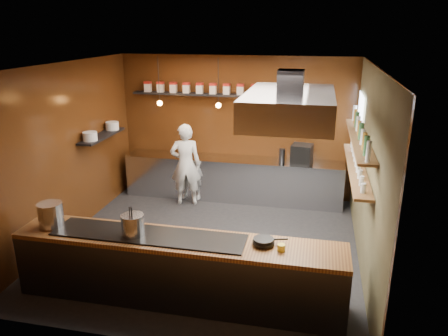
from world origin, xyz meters
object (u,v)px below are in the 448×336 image
(extractor_hood, at_px, (290,106))
(stockpot_large, at_px, (51,214))
(espresso_machine, at_px, (302,154))
(chef, at_px, (186,164))
(stockpot_small, at_px, (133,225))

(extractor_hood, xyz_separation_m, stockpot_large, (-3.10, -1.22, -1.40))
(espresso_machine, height_order, chef, chef)
(extractor_hood, xyz_separation_m, stockpot_small, (-1.89, -1.25, -1.42))
(stockpot_small, bearing_deg, stockpot_large, 178.58)
(stockpot_large, bearing_deg, chef, 74.68)
(espresso_machine, xyz_separation_m, chef, (-2.33, -0.42, -0.24))
(stockpot_large, height_order, stockpot_small, stockpot_large)
(espresso_machine, bearing_deg, stockpot_large, -122.31)
(extractor_hood, relative_size, stockpot_large, 5.96)
(extractor_hood, relative_size, stockpot_small, 6.65)
(chef, bearing_deg, stockpot_small, 81.69)
(stockpot_small, distance_m, espresso_machine, 4.27)
(extractor_hood, xyz_separation_m, espresso_machine, (0.13, 2.51, -1.41))
(stockpot_large, relative_size, chef, 0.20)
(stockpot_large, distance_m, chef, 3.45)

